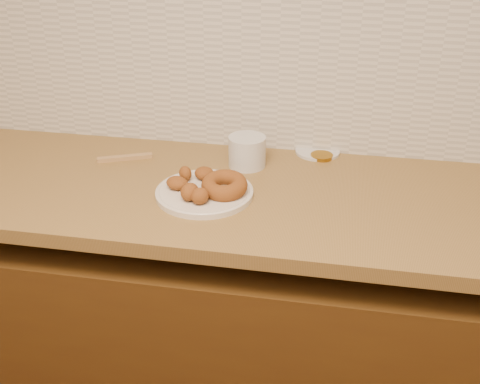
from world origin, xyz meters
name	(u,v)px	position (x,y,z in m)	size (l,w,h in m)	color
wall_back	(343,0)	(0.00, 2.00, 1.35)	(4.00, 0.02, 2.70)	#C0B195
base_cabinet	(314,342)	(0.00, 1.69, 0.39)	(3.60, 0.60, 0.77)	#4B2F10
butcher_block	(97,183)	(-0.65, 1.69, 0.88)	(2.30, 0.62, 0.04)	olive
backsplash	(338,56)	(0.00, 1.99, 1.20)	(3.60, 0.02, 0.60)	beige
donut_plate	(204,193)	(-0.32, 1.64, 0.91)	(0.26, 0.26, 0.01)	silver
ring_donut	(224,185)	(-0.26, 1.63, 0.94)	(0.12, 0.12, 0.04)	brown
fried_dough_chunks	(191,184)	(-0.35, 1.63, 0.93)	(0.15, 0.21, 0.04)	brown
plastic_tub	(247,151)	(-0.24, 1.84, 0.95)	(0.11, 0.11, 0.09)	silver
tub_lid	(317,151)	(-0.04, 1.97, 0.90)	(0.14, 0.14, 0.01)	silver
brass_jar_lid	(322,156)	(-0.02, 1.93, 0.91)	(0.07, 0.07, 0.01)	#A1731D
wooden_utensil	(125,158)	(-0.61, 1.81, 0.91)	(0.16, 0.02, 0.01)	#A9814F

